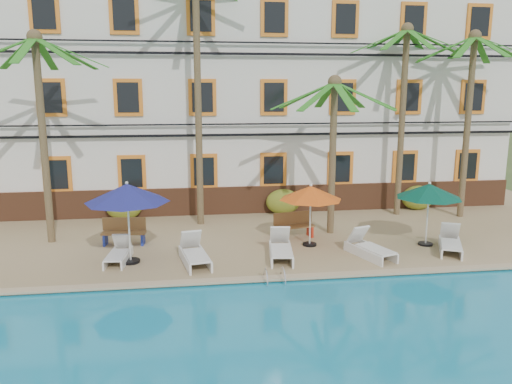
{
  "coord_description": "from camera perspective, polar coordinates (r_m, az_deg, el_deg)",
  "views": [
    {
      "loc": [
        -2.14,
        -14.14,
        5.52
      ],
      "look_at": [
        0.2,
        3.0,
        2.0
      ],
      "focal_mm": 35.0,
      "sensor_mm": 36.0,
      "label": 1
    }
  ],
  "objects": [
    {
      "name": "ground",
      "position": [
        15.33,
        0.79,
        -9.61
      ],
      "size": [
        100.0,
        100.0,
        0.0
      ],
      "primitive_type": "plane",
      "color": "#384C23",
      "rests_on": "ground"
    },
    {
      "name": "pool_deck",
      "position": [
        20.0,
        -1.35,
        -4.15
      ],
      "size": [
        30.0,
        12.0,
        0.25
      ],
      "primitive_type": "cube",
      "color": "tan",
      "rests_on": "ground"
    },
    {
      "name": "pool_coping",
      "position": [
        14.4,
        1.33,
        -9.84
      ],
      "size": [
        30.0,
        0.35,
        0.06
      ],
      "primitive_type": "cube",
      "color": "tan",
      "rests_on": "pool_deck"
    },
    {
      "name": "hotel_building",
      "position": [
        24.22,
        -2.76,
        11.14
      ],
      "size": [
        25.4,
        6.44,
        10.22
      ],
      "color": "silver",
      "rests_on": "pool_deck"
    },
    {
      "name": "palm_a",
      "position": [
        18.53,
        -23.42,
        8.91
      ],
      "size": [
        4.63,
        4.63,
        7.25
      ],
      "color": "brown",
      "rests_on": "pool_deck"
    },
    {
      "name": "palm_b",
      "position": [
        19.65,
        -6.74,
        14.43
      ],
      "size": [
        4.63,
        4.63,
        10.02
      ],
      "color": "brown",
      "rests_on": "pool_deck"
    },
    {
      "name": "palm_c",
      "position": [
        18.45,
        8.83,
        7.07
      ],
      "size": [
        4.63,
        4.63,
        5.83
      ],
      "color": "brown",
      "rests_on": "pool_deck"
    },
    {
      "name": "palm_d",
      "position": [
        21.95,
        16.51,
        10.73
      ],
      "size": [
        4.63,
        4.63,
        7.98
      ],
      "color": "brown",
      "rests_on": "pool_deck"
    },
    {
      "name": "palm_e",
      "position": [
        22.46,
        23.24,
        9.83
      ],
      "size": [
        4.63,
        4.63,
        7.66
      ],
      "color": "brown",
      "rests_on": "pool_deck"
    },
    {
      "name": "shrub_left",
      "position": [
        21.44,
        -14.86,
        -1.61
      ],
      "size": [
        1.5,
        0.9,
        1.1
      ],
      "primitive_type": "ellipsoid",
      "color": "#245D1A",
      "rests_on": "pool_deck"
    },
    {
      "name": "shrub_mid",
      "position": [
        21.65,
        3.12,
        -1.11
      ],
      "size": [
        1.5,
        0.9,
        1.1
      ],
      "primitive_type": "ellipsoid",
      "color": "#245D1A",
      "rests_on": "pool_deck"
    },
    {
      "name": "shrub_right",
      "position": [
        23.59,
        18.02,
        -0.62
      ],
      "size": [
        1.5,
        0.9,
        1.1
      ],
      "primitive_type": "ellipsoid",
      "color": "#245D1A",
      "rests_on": "pool_deck"
    },
    {
      "name": "umbrella_blue",
      "position": [
        15.65,
        -14.5,
        -0.17
      ],
      "size": [
        2.58,
        2.58,
        2.58
      ],
      "color": "black",
      "rests_on": "pool_deck"
    },
    {
      "name": "umbrella_red",
      "position": [
        17.06,
        6.27,
        -0.14
      ],
      "size": [
        2.17,
        2.17,
        2.17
      ],
      "color": "black",
      "rests_on": "pool_deck"
    },
    {
      "name": "umbrella_green",
      "position": [
        17.99,
        19.17,
        0.07
      ],
      "size": [
        2.23,
        2.23,
        2.24
      ],
      "color": "black",
      "rests_on": "pool_deck"
    },
    {
      "name": "lounger_b",
      "position": [
        16.34,
        -15.43,
        -6.8
      ],
      "size": [
        0.75,
        1.71,
        0.79
      ],
      "color": "silver",
      "rests_on": "pool_deck"
    },
    {
      "name": "lounger_c",
      "position": [
        15.7,
        -7.04,
        -7.03
      ],
      "size": [
        1.04,
        2.07,
        0.93
      ],
      "color": "silver",
      "rests_on": "pool_deck"
    },
    {
      "name": "lounger_d",
      "position": [
        16.08,
        2.85,
        -6.51
      ],
      "size": [
        0.95,
        2.04,
        0.93
      ],
      "color": "silver",
      "rests_on": "pool_deck"
    },
    {
      "name": "lounger_e",
      "position": [
        16.62,
        12.84,
        -6.22
      ],
      "size": [
        1.27,
        2.02,
        0.9
      ],
      "color": "silver",
      "rests_on": "pool_deck"
    },
    {
      "name": "lounger_f",
      "position": [
        17.93,
        21.33,
        -5.45
      ],
      "size": [
        1.4,
        1.97,
        0.88
      ],
      "color": "silver",
      "rests_on": "pool_deck"
    },
    {
      "name": "bench_left",
      "position": [
        18.02,
        -14.82,
        -4.34
      ],
      "size": [
        1.54,
        0.61,
        0.93
      ],
      "color": "olive",
      "rests_on": "pool_deck"
    },
    {
      "name": "bench_right",
      "position": [
        18.26,
        4.25,
        -3.77
      ],
      "size": [
        1.56,
        0.76,
        0.93
      ],
      "color": "olive",
      "rests_on": "pool_deck"
    },
    {
      "name": "pool_ladder",
      "position": [
        14.34,
        2.12,
        -10.06
      ],
      "size": [
        0.54,
        0.74,
        0.74
      ],
      "color": "silver",
      "rests_on": "ground"
    }
  ]
}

